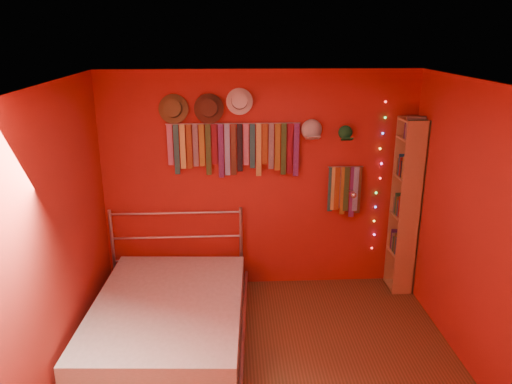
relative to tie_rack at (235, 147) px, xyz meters
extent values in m
plane|color=brown|center=(0.28, -1.68, -1.68)|extent=(3.50, 3.50, 0.00)
cube|color=maroon|center=(0.28, 0.07, -0.43)|extent=(3.50, 0.02, 2.50)
cube|color=maroon|center=(2.03, -1.68, -0.43)|extent=(0.02, 3.50, 2.50)
cube|color=maroon|center=(-1.47, -1.68, -0.43)|extent=(0.02, 3.50, 2.50)
cube|color=white|center=(0.28, -1.68, 0.82)|extent=(3.50, 3.50, 0.02)
cylinder|color=#B3B2B7|center=(-0.02, 0.02, 0.25)|extent=(1.45, 0.01, 0.01)
cube|color=#B75B8D|center=(-0.70, 0.01, 0.02)|extent=(0.06, 0.01, 0.45)
cube|color=#165048|center=(-0.63, 0.00, -0.03)|extent=(0.06, 0.01, 0.55)
cube|color=#CACF52|center=(-0.56, -0.01, 0.01)|extent=(0.06, 0.01, 0.49)
cube|color=brown|center=(-0.49, 0.01, 0.00)|extent=(0.06, 0.01, 0.49)
cube|color=#171353|center=(-0.43, 0.00, 0.02)|extent=(0.06, 0.01, 0.47)
cube|color=olive|center=(-0.36, -0.01, 0.02)|extent=(0.06, 0.01, 0.46)
cube|color=#254B1E|center=(-0.29, 0.01, -0.03)|extent=(0.06, 0.01, 0.57)
cube|color=#5D0E19|center=(-0.22, 0.00, 0.03)|extent=(0.06, 0.01, 0.44)
cube|color=#46165B|center=(-0.15, -0.01, -0.05)|extent=(0.06, 0.01, 0.59)
cube|color=#7596D0|center=(-0.08, 0.01, -0.04)|extent=(0.06, 0.01, 0.57)
cube|color=#452317|center=(-0.02, 0.00, -0.04)|extent=(0.06, 0.01, 0.57)
cube|color=black|center=(0.05, -0.01, -0.01)|extent=(0.06, 0.01, 0.53)
cube|color=#AB556F|center=(0.12, 0.01, 0.02)|extent=(0.06, 0.01, 0.46)
cube|color=#175051|center=(0.19, 0.00, 0.00)|extent=(0.06, 0.01, 0.49)
cube|color=tan|center=(0.26, -0.01, -0.04)|extent=(0.06, 0.01, 0.58)
cube|color=brown|center=(0.33, 0.01, 0.02)|extent=(0.06, 0.01, 0.45)
cube|color=navy|center=(0.40, 0.00, 0.00)|extent=(0.06, 0.01, 0.51)
cube|color=#8D5E19|center=(0.46, -0.01, -0.01)|extent=(0.06, 0.01, 0.52)
cube|color=#2D5220|center=(0.53, 0.01, -0.04)|extent=(0.06, 0.01, 0.58)
cube|color=maroon|center=(0.60, 0.00, -0.03)|extent=(0.06, 0.01, 0.56)
cube|color=#4D1A68|center=(0.67, -0.01, -0.05)|extent=(0.06, 0.01, 0.59)
cylinder|color=#B3B2B7|center=(1.23, 0.02, -0.25)|extent=(0.40, 0.01, 0.01)
cube|color=#18544C|center=(1.07, 0.01, -0.51)|extent=(0.06, 0.01, 0.52)
cube|color=#CFCF53|center=(1.11, 0.00, -0.50)|extent=(0.06, 0.01, 0.51)
cube|color=brown|center=(1.15, -0.01, -0.50)|extent=(0.06, 0.01, 0.50)
cube|color=navy|center=(1.18, 0.01, -0.49)|extent=(0.06, 0.01, 0.48)
cube|color=brown|center=(1.22, 0.00, -0.53)|extent=(0.06, 0.01, 0.56)
cube|color=#295321|center=(1.25, -0.01, -0.51)|extent=(0.06, 0.01, 0.52)
cube|color=#5C0D12|center=(1.29, 0.01, -0.52)|extent=(0.06, 0.01, 0.53)
cube|color=#4D1B6C|center=(1.32, 0.00, -0.54)|extent=(0.06, 0.01, 0.59)
cube|color=#6F94C5|center=(1.36, -0.01, -0.51)|extent=(0.06, 0.01, 0.52)
cube|color=#50391A|center=(1.39, 0.01, -0.52)|extent=(0.06, 0.01, 0.55)
cylinder|color=brown|center=(-0.64, 0.01, 0.41)|extent=(0.31, 0.08, 0.31)
cylinder|color=brown|center=(-0.64, -0.05, 0.43)|extent=(0.18, 0.15, 0.20)
cylinder|color=#332314|center=(-0.64, -0.02, 0.42)|extent=(0.19, 0.06, 0.19)
cylinder|color=#492A1A|center=(-0.27, 0.01, 0.41)|extent=(0.32, 0.08, 0.31)
cylinder|color=#492A1A|center=(-0.27, -0.05, 0.43)|extent=(0.19, 0.16, 0.21)
cylinder|color=black|center=(-0.27, -0.02, 0.42)|extent=(0.19, 0.06, 0.19)
cylinder|color=white|center=(0.05, 0.01, 0.49)|extent=(0.28, 0.07, 0.28)
cylinder|color=white|center=(0.05, -0.04, 0.50)|extent=(0.17, 0.14, 0.18)
cylinder|color=black|center=(0.05, -0.02, 0.49)|extent=(0.17, 0.06, 0.17)
ellipsoid|color=silver|center=(0.84, 0.02, 0.18)|extent=(0.20, 0.15, 0.20)
cube|color=silver|center=(0.84, -0.11, 0.11)|extent=(0.15, 0.11, 0.06)
ellipsoid|color=#197030|center=(1.21, 0.02, 0.14)|extent=(0.17, 0.13, 0.17)
cube|color=#197030|center=(1.21, -0.09, 0.09)|extent=(0.12, 0.09, 0.05)
sphere|color=#FF3333|center=(1.63, 0.03, 0.47)|extent=(0.02, 0.02, 0.02)
sphere|color=#33FF4C|center=(1.64, 0.03, 0.30)|extent=(0.02, 0.02, 0.02)
sphere|color=#4C66FF|center=(1.63, 0.03, 0.12)|extent=(0.02, 0.02, 0.02)
sphere|color=yellow|center=(1.61, 0.03, -0.05)|extent=(0.02, 0.02, 0.02)
sphere|color=#FF4CCC|center=(1.64, 0.03, -0.22)|extent=(0.02, 0.02, 0.02)
sphere|color=#FF3333|center=(1.64, 0.03, -0.39)|extent=(0.02, 0.02, 0.02)
sphere|color=#33FF4C|center=(1.61, 0.03, -0.57)|extent=(0.02, 0.02, 0.02)
sphere|color=#4C66FF|center=(1.61, 0.03, -0.74)|extent=(0.02, 0.02, 0.02)
sphere|color=yellow|center=(1.61, 0.03, -0.91)|extent=(0.02, 0.02, 0.02)
sphere|color=#FF4CCC|center=(1.62, 0.03, -1.08)|extent=(0.02, 0.02, 0.02)
sphere|color=#FF3333|center=(1.61, 0.03, -1.26)|extent=(0.02, 0.02, 0.02)
cylinder|color=#B3B2B7|center=(1.29, 0.05, -0.54)|extent=(0.03, 0.03, 0.03)
cylinder|color=#B3B2B7|center=(1.29, -0.07, -0.51)|extent=(0.01, 0.24, 0.08)
sphere|color=white|center=(1.29, -0.19, -0.52)|extent=(0.07, 0.07, 0.07)
cube|color=#AD794E|center=(1.90, -0.31, -0.68)|extent=(0.24, 0.02, 2.00)
cube|color=#AD794E|center=(1.90, 0.01, -0.68)|extent=(0.24, 0.02, 2.00)
cube|color=#AD794E|center=(2.01, -0.15, -0.68)|extent=(0.02, 0.34, 2.00)
cube|color=#AD794E|center=(1.90, -0.15, -1.66)|extent=(0.24, 0.32, 0.02)
cube|color=#AD794E|center=(1.90, -0.15, -1.23)|extent=(0.24, 0.32, 0.02)
cube|color=#AD794E|center=(1.90, -0.15, -0.78)|extent=(0.24, 0.32, 0.02)
cube|color=#AD794E|center=(1.90, -0.15, -0.33)|extent=(0.24, 0.32, 0.02)
cube|color=#AD794E|center=(1.90, -0.15, 0.10)|extent=(0.24, 0.32, 0.02)
cube|color=#AD794E|center=(1.90, -0.15, 0.30)|extent=(0.24, 0.32, 0.02)
cylinder|color=#B3B2B7|center=(-1.40, -0.03, -1.19)|extent=(0.04, 0.04, 0.99)
cylinder|color=#B3B2B7|center=(0.05, -0.03, -1.19)|extent=(0.04, 0.04, 0.99)
cylinder|color=#B3B2B7|center=(-0.67, -0.03, -1.32)|extent=(1.46, 0.03, 0.03)
cylinder|color=#B3B2B7|center=(-0.67, -0.03, -1.04)|extent=(1.46, 0.03, 0.03)
cylinder|color=#B3B2B7|center=(-0.67, -0.03, -0.74)|extent=(1.46, 0.03, 0.03)
cube|color=#B4B0A2|center=(-0.67, -1.07, -1.45)|extent=(1.51, 2.06, 0.40)
cylinder|color=#B3B2B7|center=(-1.40, -1.07, -1.47)|extent=(0.15, 1.98, 0.03)
cylinder|color=#B3B2B7|center=(0.05, -1.07, -1.47)|extent=(0.15, 1.98, 0.03)
camera|label=1|loc=(-0.06, -5.31, 1.20)|focal=35.00mm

